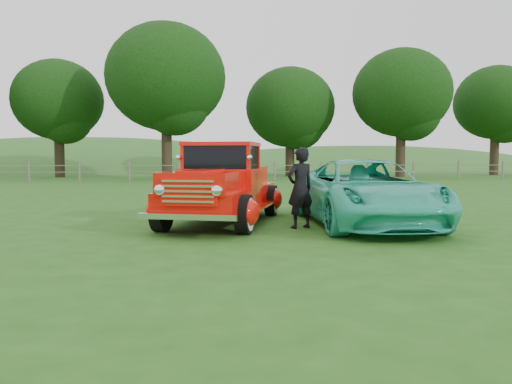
{
  "coord_description": "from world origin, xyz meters",
  "views": [
    {
      "loc": [
        -0.6,
        -9.21,
        1.46
      ],
      "look_at": [
        0.21,
        1.2,
        0.73
      ],
      "focal_mm": 35.0,
      "sensor_mm": 36.0,
      "label": 1
    }
  ],
  "objects": [
    {
      "name": "tree_mid_east",
      "position": [
        13.0,
        27.0,
        6.17
      ],
      "size": [
        7.2,
        7.2,
        9.44
      ],
      "color": "black",
      "rests_on": "ground"
    },
    {
      "name": "ground",
      "position": [
        0.0,
        0.0,
        0.0
      ],
      "size": [
        140.0,
        140.0,
        0.0
      ],
      "primitive_type": "plane",
      "color": "#225216",
      "rests_on": "ground"
    },
    {
      "name": "teal_sedan",
      "position": [
        2.55,
        1.2,
        0.71
      ],
      "size": [
        2.43,
        5.11,
        1.41
      ],
      "primitive_type": "imported",
      "rotation": [
        0.0,
        0.0,
        0.02
      ],
      "color": "#30C3A1",
      "rests_on": "ground"
    },
    {
      "name": "distant_hills",
      "position": [
        -4.08,
        59.46,
        -4.55
      ],
      "size": [
        116.0,
        60.0,
        18.0
      ],
      "color": "#2C6224",
      "rests_on": "ground"
    },
    {
      "name": "tree_mid_west",
      "position": [
        -12.0,
        28.0,
        5.55
      ],
      "size": [
        6.4,
        6.4,
        8.46
      ],
      "color": "black",
      "rests_on": "ground"
    },
    {
      "name": "tree_near_east",
      "position": [
        5.0,
        29.0,
        5.25
      ],
      "size": [
        6.8,
        6.8,
        8.33
      ],
      "color": "black",
      "rests_on": "ground"
    },
    {
      "name": "fence_line",
      "position": [
        0.0,
        22.0,
        0.6
      ],
      "size": [
        48.0,
        0.12,
        1.2
      ],
      "color": "#676057",
      "rests_on": "ground"
    },
    {
      "name": "man",
      "position": [
        1.09,
        0.87,
        0.83
      ],
      "size": [
        0.72,
        0.61,
        1.66
      ],
      "primitive_type": "imported",
      "rotation": [
        0.0,
        0.0,
        3.57
      ],
      "color": "black",
      "rests_on": "ground"
    },
    {
      "name": "tree_far_east",
      "position": [
        22.0,
        30.0,
        5.86
      ],
      "size": [
        6.6,
        6.6,
        8.86
      ],
      "color": "black",
      "rests_on": "ground"
    },
    {
      "name": "red_pickup",
      "position": [
        -0.49,
        1.82,
        0.8
      ],
      "size": [
        3.17,
        5.27,
        1.78
      ],
      "rotation": [
        0.0,
        0.0,
        -0.27
      ],
      "color": "black",
      "rests_on": "ground"
    },
    {
      "name": "tree_near_west",
      "position": [
        -4.0,
        25.0,
        6.8
      ],
      "size": [
        8.0,
        8.0,
        10.42
      ],
      "color": "black",
      "rests_on": "ground"
    }
  ]
}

